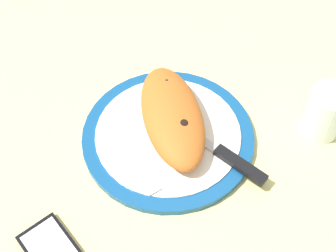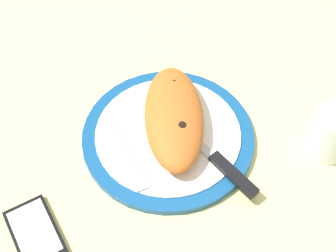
% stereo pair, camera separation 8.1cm
% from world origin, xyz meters
% --- Properties ---
extents(ground_plane, '(1.50, 1.50, 0.03)m').
position_xyz_m(ground_plane, '(0.00, 0.00, -0.01)').
color(ground_plane, '#E5D684').
extents(plate, '(0.31, 0.31, 0.02)m').
position_xyz_m(plate, '(0.00, 0.00, 0.01)').
color(plate, navy).
rests_on(plate, ground_plane).
extents(calzone, '(0.25, 0.17, 0.05)m').
position_xyz_m(calzone, '(-0.01, 0.02, 0.04)').
color(calzone, '#C16023').
rests_on(calzone, plate).
extents(fork, '(0.17, 0.03, 0.00)m').
position_xyz_m(fork, '(0.03, -0.08, 0.02)').
color(fork, silver).
rests_on(fork, plate).
extents(knife, '(0.23, 0.10, 0.01)m').
position_xyz_m(knife, '(0.09, 0.06, 0.02)').
color(knife, silver).
rests_on(knife, plate).
extents(smartphone, '(0.12, 0.09, 0.01)m').
position_xyz_m(smartphone, '(0.10, -0.26, 0.01)').
color(smartphone, black).
rests_on(smartphone, ground_plane).
extents(water_glass, '(0.07, 0.07, 0.10)m').
position_xyz_m(water_glass, '(0.12, 0.25, 0.04)').
color(water_glass, silver).
rests_on(water_glass, ground_plane).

